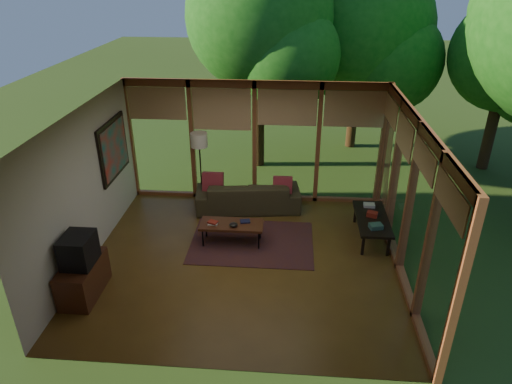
# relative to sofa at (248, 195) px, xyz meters

# --- Properties ---
(floor) EXTENTS (5.50, 5.50, 0.00)m
(floor) POSITION_rel_sofa_xyz_m (0.10, -2.00, -0.33)
(floor) COLOR brown
(floor) RESTS_ON ground
(ceiling) EXTENTS (5.50, 5.50, 0.00)m
(ceiling) POSITION_rel_sofa_xyz_m (0.10, -2.00, 2.37)
(ceiling) COLOR silver
(ceiling) RESTS_ON ground
(wall_left) EXTENTS (0.04, 5.00, 2.70)m
(wall_left) POSITION_rel_sofa_xyz_m (-2.65, -2.00, 1.02)
(wall_left) COLOR beige
(wall_left) RESTS_ON ground
(wall_front) EXTENTS (5.50, 0.04, 2.70)m
(wall_front) POSITION_rel_sofa_xyz_m (0.10, -4.50, 1.02)
(wall_front) COLOR beige
(wall_front) RESTS_ON ground
(window_wall_back) EXTENTS (5.50, 0.12, 2.70)m
(window_wall_back) POSITION_rel_sofa_xyz_m (0.10, 0.50, 1.02)
(window_wall_back) COLOR brown
(window_wall_back) RESTS_ON ground
(window_wall_right) EXTENTS (0.12, 5.00, 2.70)m
(window_wall_right) POSITION_rel_sofa_xyz_m (2.85, -2.00, 1.02)
(window_wall_right) COLOR brown
(window_wall_right) RESTS_ON ground
(tree_nw) EXTENTS (3.47, 3.47, 5.45)m
(tree_nw) POSITION_rel_sofa_xyz_m (0.05, 2.55, 3.38)
(tree_nw) COLOR #3A2715
(tree_nw) RESTS_ON ground
(tree_ne) EXTENTS (3.84, 3.84, 5.17)m
(tree_ne) POSITION_rel_sofa_xyz_m (2.65, 4.18, 2.92)
(tree_ne) COLOR #3A2715
(tree_ne) RESTS_ON ground
(tree_far) EXTENTS (2.73, 2.73, 4.28)m
(tree_far) POSITION_rel_sofa_xyz_m (5.96, 2.72, 2.58)
(tree_far) COLOR #3A2715
(tree_far) RESTS_ON ground
(rug) EXTENTS (2.34, 1.66, 0.01)m
(rug) POSITION_rel_sofa_xyz_m (0.21, -1.38, -0.32)
(rug) COLOR maroon
(rug) RESTS_ON floor
(sofa) EXTENTS (2.32, 1.15, 0.65)m
(sofa) POSITION_rel_sofa_xyz_m (0.00, 0.00, 0.00)
(sofa) COLOR #3D351E
(sofa) RESTS_ON floor
(pillow_left) EXTENTS (0.45, 0.24, 0.47)m
(pillow_left) POSITION_rel_sofa_xyz_m (-0.75, -0.05, 0.28)
(pillow_left) COLOR maroon
(pillow_left) RESTS_ON sofa
(pillow_right) EXTENTS (0.41, 0.22, 0.43)m
(pillow_right) POSITION_rel_sofa_xyz_m (0.75, -0.05, 0.26)
(pillow_right) COLOR maroon
(pillow_right) RESTS_ON sofa
(ct_book_lower) EXTENTS (0.18, 0.14, 0.03)m
(ct_book_lower) POSITION_rel_sofa_xyz_m (-0.53, -1.47, 0.11)
(ct_book_lower) COLOR beige
(ct_book_lower) RESTS_ON coffee_table
(ct_book_upper) EXTENTS (0.21, 0.18, 0.03)m
(ct_book_upper) POSITION_rel_sofa_xyz_m (-0.53, -1.47, 0.14)
(ct_book_upper) COLOR maroon
(ct_book_upper) RESTS_ON coffee_table
(ct_book_side) EXTENTS (0.21, 0.18, 0.03)m
(ct_book_side) POSITION_rel_sofa_xyz_m (0.07, -1.34, 0.11)
(ct_book_side) COLOR black
(ct_book_side) RESTS_ON coffee_table
(ct_bowl) EXTENTS (0.16, 0.16, 0.07)m
(ct_bowl) POSITION_rel_sofa_xyz_m (-0.13, -1.52, 0.14)
(ct_bowl) COLOR black
(ct_bowl) RESTS_ON coffee_table
(media_cabinet) EXTENTS (0.50, 1.00, 0.60)m
(media_cabinet) POSITION_rel_sofa_xyz_m (-2.37, -3.12, -0.03)
(media_cabinet) COLOR #4D2515
(media_cabinet) RESTS_ON floor
(television) EXTENTS (0.45, 0.55, 0.50)m
(television) POSITION_rel_sofa_xyz_m (-2.35, -3.12, 0.52)
(television) COLOR black
(television) RESTS_ON media_cabinet
(console_book_a) EXTENTS (0.27, 0.22, 0.09)m
(console_book_a) POSITION_rel_sofa_xyz_m (2.50, -1.43, 0.17)
(console_book_a) COLOR #31574C
(console_book_a) RESTS_ON side_console
(console_book_b) EXTENTS (0.23, 0.20, 0.09)m
(console_book_b) POSITION_rel_sofa_xyz_m (2.50, -0.98, 0.17)
(console_book_b) COLOR maroon
(console_book_b) RESTS_ON side_console
(console_book_c) EXTENTS (0.22, 0.17, 0.06)m
(console_book_c) POSITION_rel_sofa_xyz_m (2.50, -0.58, 0.16)
(console_book_c) COLOR beige
(console_book_c) RESTS_ON side_console
(floor_lamp) EXTENTS (0.36, 0.36, 1.65)m
(floor_lamp) POSITION_rel_sofa_xyz_m (-1.05, 0.17, 1.08)
(floor_lamp) COLOR black
(floor_lamp) RESTS_ON floor
(coffee_table) EXTENTS (1.20, 0.50, 0.43)m
(coffee_table) POSITION_rel_sofa_xyz_m (-0.18, -1.42, 0.06)
(coffee_table) COLOR #4D2515
(coffee_table) RESTS_ON floor
(side_console) EXTENTS (0.60, 1.40, 0.46)m
(side_console) POSITION_rel_sofa_xyz_m (2.50, -1.03, 0.08)
(side_console) COLOR black
(side_console) RESTS_ON floor
(wall_painting) EXTENTS (0.06, 1.35, 1.15)m
(wall_painting) POSITION_rel_sofa_xyz_m (-2.61, -0.60, 1.22)
(wall_painting) COLOR black
(wall_painting) RESTS_ON wall_left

